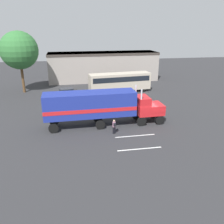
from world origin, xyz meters
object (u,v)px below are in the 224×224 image
Objects in this scene: semi_truck at (100,105)px; parked_bus at (120,81)px; parked_car at (66,93)px; tree_left at (19,50)px; person_bystander at (114,126)px.

semi_truck is 15.80m from parked_bus.
parked_bus is at bearing 69.56° from semi_truck.
parked_bus reaches higher than parked_car.
tree_left is (-7.42, 4.84, 6.58)m from parked_car.
person_bystander is 16.22m from parked_car.
tree_left reaches higher than semi_truck.
person_bystander is at bearing -103.80° from parked_bus.
parked_bus reaches higher than person_bystander.
parked_car is at bearing 109.24° from person_bystander.
parked_bus is at bearing -9.25° from tree_left.
tree_left is (-11.52, 17.57, 4.86)m from semi_truck.
tree_left is at bearing 146.86° from parked_car.
person_bystander is 17.94m from parked_bus.
parked_car is (-4.10, 12.73, -1.72)m from semi_truck.
person_bystander is at bearing -64.29° from semi_truck.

